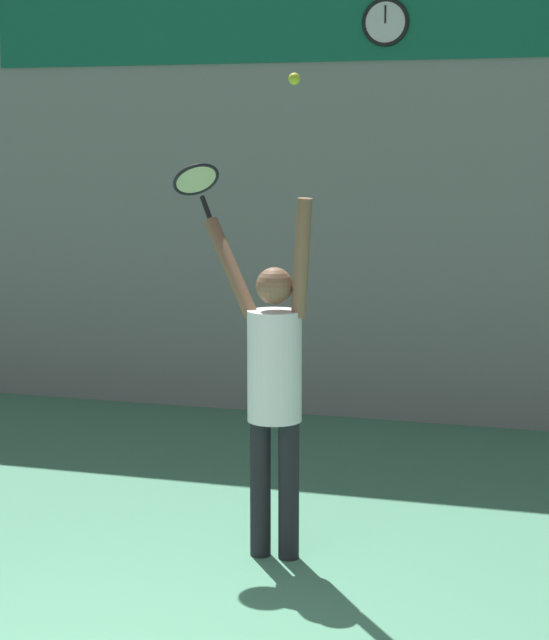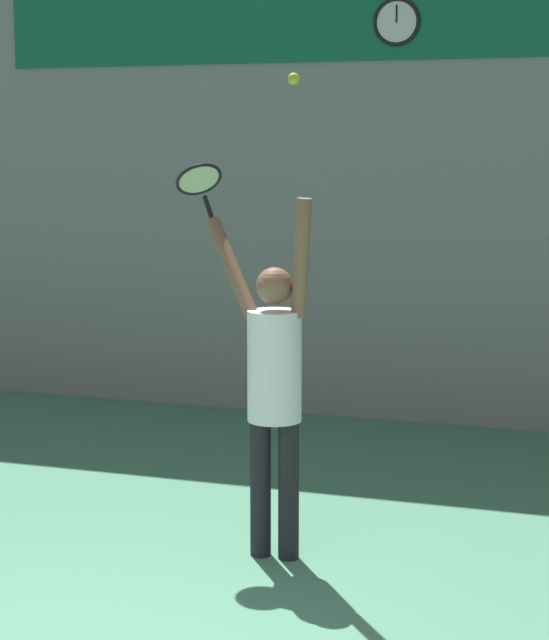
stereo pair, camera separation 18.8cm
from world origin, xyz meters
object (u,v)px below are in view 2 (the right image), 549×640
Objects in this scene: scoreboard_clock at (397,22)px; tennis_racket at (200,182)px; tennis_ball at (294,79)px; tennis_player at (274,378)px.

scoreboard_clock is 3.56m from tennis_racket.
scoreboard_clock is at bearing 93.74° from tennis_ball.
tennis_player is at bearing 145.02° from tennis_ball.
scoreboard_clock is 3.89m from tennis_ball.
tennis_ball is (0.82, -0.56, 0.62)m from tennis_racket.
tennis_racket is (-0.57, -3.26, -1.30)m from scoreboard_clock.
scoreboard_clock is at bearing 80.16° from tennis_racket.
scoreboard_clock is 1.07× the size of tennis_racket.
tennis_ball is at bearing -34.30° from tennis_racket.
tennis_racket is 1.16m from tennis_ball.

